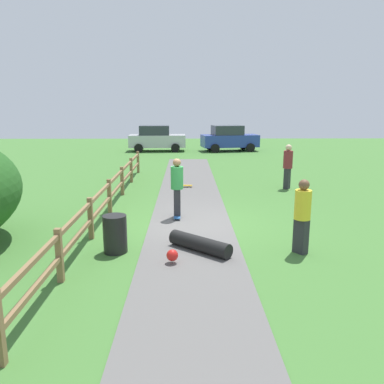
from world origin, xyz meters
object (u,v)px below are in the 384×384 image
object	(u,v)px
skater_riding	(177,185)
skateboard_loose	(183,185)
trash_bin	(115,234)
skater_fallen	(198,245)
bystander_yellow	(302,213)
parked_car_blue	(229,138)
parked_car_silver	(157,138)
bystander_maroon	(288,164)

from	to	relation	value
skater_riding	skateboard_loose	xyz separation A→B (m)	(0.13, 4.60, -0.96)
trash_bin	skater_fallen	bearing A→B (deg)	-2.26
bystander_yellow	parked_car_blue	size ratio (longest dim) A/B	0.40
skateboard_loose	bystander_yellow	world-z (taller)	bystander_yellow
parked_car_silver	bystander_maroon	bearing A→B (deg)	-65.03
skater_riding	skater_fallen	bearing A→B (deg)	-79.38
trash_bin	parked_car_blue	xyz separation A→B (m)	(4.91, 20.99, 0.51)
skateboard_loose	parked_car_blue	world-z (taller)	parked_car_blue
skater_fallen	bystander_maroon	distance (m)	8.29
bystander_yellow	parked_car_silver	distance (m)	21.67
trash_bin	bystander_maroon	world-z (taller)	bystander_maroon
skater_riding	skater_fallen	world-z (taller)	skater_riding
bystander_maroon	skateboard_loose	bearing A→B (deg)	176.17
bystander_yellow	bystander_maroon	distance (m)	7.44
trash_bin	skater_fallen	xyz separation A→B (m)	(1.95, -0.08, -0.25)
parked_car_silver	skater_riding	bearing A→B (deg)	-83.83
parked_car_blue	trash_bin	bearing A→B (deg)	-103.18
trash_bin	skater_fallen	world-z (taller)	trash_bin
skater_fallen	bystander_maroon	bearing A→B (deg)	61.60
skateboard_loose	bystander_yellow	bearing A→B (deg)	-69.41
skater_fallen	trash_bin	bearing A→B (deg)	177.74
parked_car_silver	skater_fallen	bearing A→B (deg)	-83.20
skateboard_loose	skater_fallen	bearing A→B (deg)	-86.78
skateboard_loose	bystander_maroon	xyz separation A→B (m)	(4.35, -0.29, 0.94)
bystander_yellow	parked_car_silver	bearing A→B (deg)	103.16
parked_car_blue	parked_car_silver	bearing A→B (deg)	179.93
skater_riding	skateboard_loose	size ratio (longest dim) A/B	2.25
skater_riding	skateboard_loose	world-z (taller)	skater_riding
skateboard_loose	bystander_maroon	distance (m)	4.46
trash_bin	parked_car_silver	xyz separation A→B (m)	(-0.56, 20.99, 0.51)
trash_bin	parked_car_blue	world-z (taller)	parked_car_blue
bystander_maroon	parked_car_silver	world-z (taller)	parked_car_silver
skater_riding	skater_fallen	distance (m)	3.11
trash_bin	skater_riding	bearing A→B (deg)	63.90
skateboard_loose	bystander_yellow	distance (m)	8.15
skater_fallen	parked_car_blue	bearing A→B (deg)	82.00
bystander_yellow	bystander_maroon	xyz separation A→B (m)	(1.50, 7.29, 0.05)
skater_riding	parked_car_blue	size ratio (longest dim) A/B	0.41
skateboard_loose	skater_riding	bearing A→B (deg)	-91.57
trash_bin	skateboard_loose	xyz separation A→B (m)	(1.53, 7.47, -0.36)
skater_fallen	skateboard_loose	distance (m)	7.56
parked_car_silver	bystander_yellow	bearing A→B (deg)	-76.84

